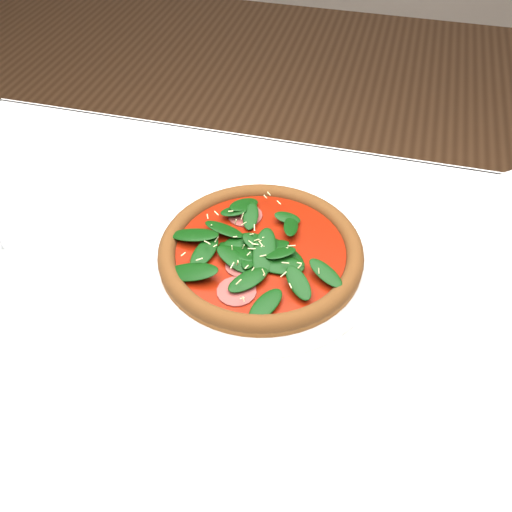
# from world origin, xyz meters

# --- Properties ---
(ground) EXTENTS (6.00, 6.00, 0.00)m
(ground) POSITION_xyz_m (0.00, 0.00, 0.00)
(ground) COLOR brown
(ground) RESTS_ON ground
(dining_table) EXTENTS (1.21, 0.81, 0.75)m
(dining_table) POSITION_xyz_m (0.00, 0.00, 0.65)
(dining_table) COLOR white
(dining_table) RESTS_ON ground
(plate) EXTENTS (0.36, 0.36, 0.02)m
(plate) POSITION_xyz_m (0.06, 0.07, 0.76)
(plate) COLOR silver
(plate) RESTS_ON dining_table
(pizza) EXTENTS (0.32, 0.32, 0.04)m
(pizza) POSITION_xyz_m (0.06, 0.07, 0.78)
(pizza) COLOR #A15D26
(pizza) RESTS_ON plate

